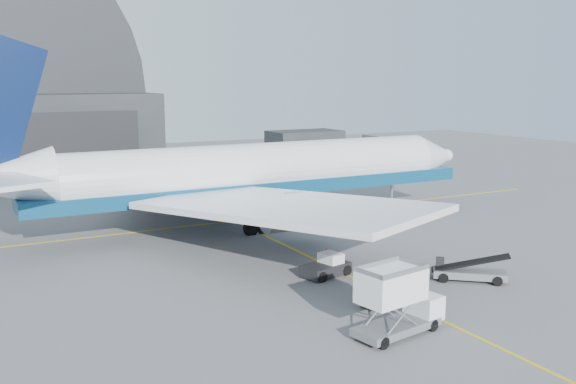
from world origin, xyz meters
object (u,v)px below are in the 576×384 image
belt_loader_a (389,295)px  airliner (241,174)px  pushback_tug (327,267)px  catering_truck (397,302)px  belt_loader_b (469,272)px

belt_loader_a → airliner: bearing=76.0°
airliner → pushback_tug: bearing=-93.2°
airliner → catering_truck: airliner is taller
catering_truck → pushback_tug: size_ratio=1.50×
catering_truck → pushback_tug: (2.38, 11.16, -1.32)m
pushback_tug → belt_loader_a: 6.83m
pushback_tug → airliner: bearing=73.8°
catering_truck → pushback_tug: bearing=68.2°
airliner → belt_loader_a: bearing=-91.2°
airliner → pushback_tug: 17.72m
pushback_tug → belt_loader_a: belt_loader_a is taller
pushback_tug → belt_loader_a: size_ratio=0.82×
airliner → belt_loader_b: (7.25, -22.88, -4.55)m
belt_loader_a → catering_truck: bearing=-135.8°
catering_truck → belt_loader_a: bearing=47.3°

